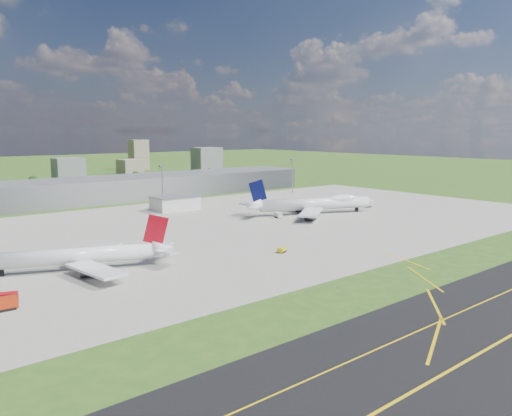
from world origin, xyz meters
TOP-DOWN VIEW (x-y plane):
  - ground at (0.00, 150.00)m, footprint 1400.00×1400.00m
  - apron at (10.00, 40.00)m, footprint 360.00×190.00m
  - terminal at (0.00, 165.00)m, footprint 300.00×42.00m
  - ops_building at (10.00, 100.00)m, footprint 26.00×16.00m
  - mast_center at (10.00, 115.00)m, footprint 3.50×2.00m
  - mast_east at (120.00, 115.00)m, footprint 3.50×2.00m
  - airliner_red_twin at (-81.44, 6.65)m, footprint 62.88×47.55m
  - airliner_blue_quad at (63.86, 37.23)m, footprint 74.88×56.97m
  - fire_truck at (-111.05, -18.63)m, footprint 7.82×3.38m
  - crash_tender at (-109.56, -15.03)m, footprint 7.38×5.06m
  - tug_yellow at (-11.97, -18.13)m, footprint 4.44×3.44m
  - van_white_near at (38.91, 40.85)m, footprint 3.81×5.91m
  - van_white_far at (106.89, 33.63)m, footprint 5.06×2.66m
  - bldg_c at (20.00, 310.00)m, footprint 26.00×20.00m
  - bldg_ce at (100.00, 350.00)m, footprint 22.00×24.00m
  - bldg_e at (180.00, 320.00)m, footprint 30.00×22.00m
  - bldg_tall_e at (140.00, 410.00)m, footprint 20.00×18.00m
  - tree_c at (-20.00, 280.00)m, footprint 8.10×8.10m
  - tree_e at (70.00, 275.00)m, footprint 7.65×7.65m
  - tree_far_e at (160.00, 285.00)m, footprint 6.30×6.30m

SIDE VIEW (x-z plane):
  - ground at x=0.00m, z-range 0.00..0.00m
  - apron at x=10.00m, z-range 0.00..0.08m
  - tug_yellow at x=-11.97m, z-range 0.03..1.95m
  - van_white_far at x=106.89m, z-range 0.01..2.55m
  - van_white_near at x=38.91m, z-range 0.01..2.76m
  - fire_truck at x=-111.05m, z-range 0.00..3.42m
  - crash_tender at x=-109.56m, z-range -0.01..3.51m
  - ops_building at x=10.00m, z-range 0.00..8.00m
  - tree_far_e at x=160.00m, z-range 0.68..8.38m
  - airliner_red_twin at x=-81.44m, z-range -4.22..13.84m
  - tree_e at x=70.00m, z-range 0.84..10.19m
  - airliner_blue_quad at x=63.86m, z-range -4.56..15.97m
  - tree_c at x=-20.00m, z-range 0.89..10.79m
  - terminal at x=0.00m, z-range 0.00..15.00m
  - bldg_ce at x=100.00m, z-range 0.00..16.00m
  - bldg_c at x=20.00m, z-range 0.00..22.00m
  - bldg_e at x=180.00m, z-range 0.00..28.00m
  - mast_center at x=10.00m, z-range 4.76..30.66m
  - mast_east at x=120.00m, z-range 4.76..30.66m
  - bldg_tall_e at x=140.00m, z-range 0.00..36.00m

